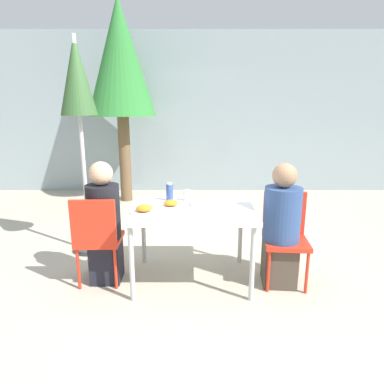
{
  "coord_description": "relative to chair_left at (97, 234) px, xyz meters",
  "views": [
    {
      "loc": [
        -0.0,
        -3.05,
        1.65
      ],
      "look_at": [
        0.0,
        0.0,
        0.88
      ],
      "focal_mm": 32.0,
      "sensor_mm": 36.0,
      "label": 1
    }
  ],
  "objects": [
    {
      "name": "ground_plane",
      "position": [
        0.87,
        0.09,
        -0.5
      ],
      "size": [
        24.0,
        24.0,
        0.0
      ],
      "primitive_type": "plane",
      "color": "#B2A893"
    },
    {
      "name": "building_facade",
      "position": [
        0.87,
        3.84,
        1.0
      ],
      "size": [
        10.0,
        0.2,
        3.0
      ],
      "color": "#89999E",
      "rests_on": "ground"
    },
    {
      "name": "dining_table",
      "position": [
        0.87,
        0.09,
        0.17
      ],
      "size": [
        1.15,
        0.86,
        0.73
      ],
      "color": "white",
      "rests_on": "ground"
    },
    {
      "name": "chair_left",
      "position": [
        0.0,
        0.0,
        0.0
      ],
      "size": [
        0.41,
        0.41,
        0.86
      ],
      "rotation": [
        0.0,
        0.0,
        0.01
      ],
      "color": "red",
      "rests_on": "ground"
    },
    {
      "name": "person_left",
      "position": [
        0.05,
        0.08,
        0.06
      ],
      "size": [
        0.31,
        0.31,
        1.17
      ],
      "rotation": [
        0.0,
        0.0,
        0.01
      ],
      "color": "black",
      "rests_on": "ground"
    },
    {
      "name": "chair_right",
      "position": [
        1.76,
        0.1,
        0.0
      ],
      "size": [
        0.43,
        0.43,
        0.86
      ],
      "rotation": [
        0.0,
        0.0,
        3.05
      ],
      "color": "red",
      "rests_on": "ground"
    },
    {
      "name": "person_right",
      "position": [
        1.7,
        0.02,
        0.05
      ],
      "size": [
        0.34,
        0.34,
        1.16
      ],
      "rotation": [
        0.0,
        0.0,
        3.05
      ],
      "color": "#473D33",
      "rests_on": "ground"
    },
    {
      "name": "closed_umbrella",
      "position": [
        -0.33,
        0.78,
        1.33
      ],
      "size": [
        0.39,
        0.39,
        2.36
      ],
      "color": "#333333",
      "rests_on": "ground"
    },
    {
      "name": "plate_0",
      "position": [
        0.68,
        0.11,
        0.26
      ],
      "size": [
        0.24,
        0.24,
        0.07
      ],
      "color": "white",
      "rests_on": "dining_table"
    },
    {
      "name": "plate_1",
      "position": [
        0.45,
        -0.06,
        0.26
      ],
      "size": [
        0.26,
        0.26,
        0.07
      ],
      "color": "white",
      "rests_on": "dining_table"
    },
    {
      "name": "bottle",
      "position": [
        0.65,
        0.34,
        0.32
      ],
      "size": [
        0.07,
        0.07,
        0.18
      ],
      "color": "#334C8E",
      "rests_on": "dining_table"
    },
    {
      "name": "drinking_cup",
      "position": [
        0.83,
        0.34,
        0.29
      ],
      "size": [
        0.07,
        0.07,
        0.11
      ],
      "color": "white",
      "rests_on": "dining_table"
    },
    {
      "name": "salad_bowl",
      "position": [
        0.94,
        0.17,
        0.26
      ],
      "size": [
        0.17,
        0.17,
        0.05
      ],
      "color": "white",
      "rests_on": "dining_table"
    },
    {
      "name": "tree_behind_left",
      "position": [
        -0.3,
        3.0,
        1.88
      ],
      "size": [
        1.13,
        1.13,
        3.37
      ],
      "color": "brown",
      "rests_on": "ground"
    }
  ]
}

